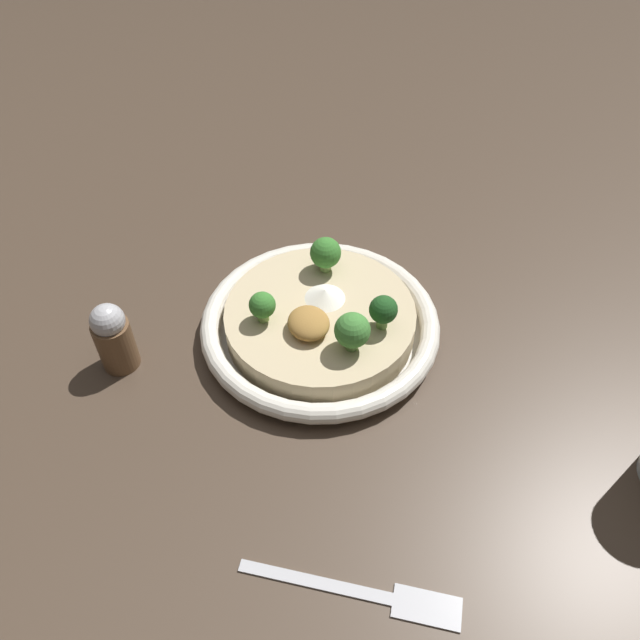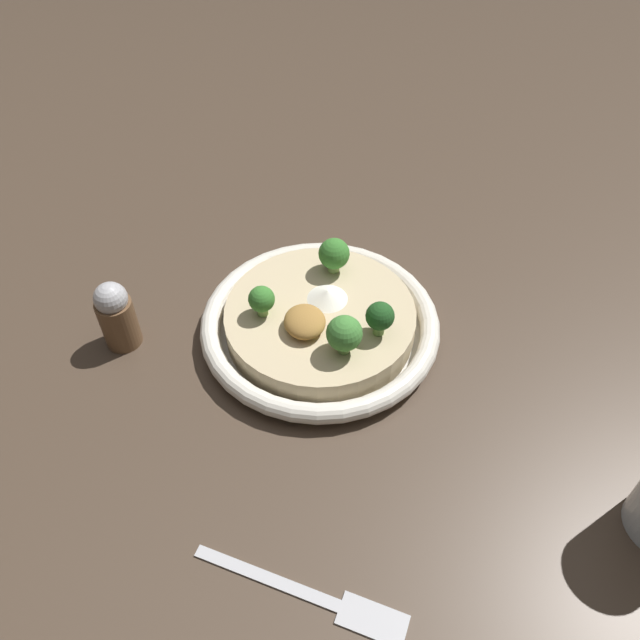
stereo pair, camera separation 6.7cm
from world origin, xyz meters
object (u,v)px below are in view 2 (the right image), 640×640
object	(u,v)px
broccoli_front_left	(262,300)
pepper_shaker	(116,315)
fork_utensil	(321,599)
broccoli_back_right	(380,317)
broccoli_right	(344,334)
broccoli_back_left	(334,254)
risotto_bowl	(320,323)

from	to	relation	value
broccoli_front_left	pepper_shaker	bearing A→B (deg)	-97.49
broccoli_front_left	fork_utensil	world-z (taller)	broccoli_front_left
broccoli_back_right	broccoli_right	world-z (taller)	broccoli_right
broccoli_right	pepper_shaker	xyz separation A→B (m)	(-0.08, -0.22, -0.02)
broccoli_right	pepper_shaker	world-z (taller)	pepper_shaker
broccoli_back_left	broccoli_back_right	bearing A→B (deg)	15.05
risotto_bowl	fork_utensil	distance (m)	0.28
broccoli_right	pepper_shaker	size ratio (longest dim) A/B	0.53
broccoli_back_right	risotto_bowl	bearing A→B (deg)	-128.00
risotto_bowl	fork_utensil	world-z (taller)	risotto_bowl
broccoli_front_left	broccoli_right	world-z (taller)	broccoli_right
broccoli_back_left	broccoli_right	size ratio (longest dim) A/B	0.95
risotto_bowl	pepper_shaker	size ratio (longest dim) A/B	3.15
risotto_bowl	broccoli_front_left	bearing A→B (deg)	-95.38
broccoli_right	broccoli_back_left	bearing A→B (deg)	174.00
broccoli_right	broccoli_back_right	bearing A→B (deg)	113.80
fork_utensil	pepper_shaker	distance (m)	0.35
broccoli_back_left	pepper_shaker	distance (m)	0.24
broccoli_back_left	pepper_shaker	xyz separation A→B (m)	(0.03, -0.24, -0.02)
broccoli_front_left	broccoli_right	xyz separation A→B (m)	(0.06, 0.07, 0.00)
risotto_bowl	broccoli_front_left	size ratio (longest dim) A/B	7.30
broccoli_back_left	broccoli_right	distance (m)	0.12
broccoli_back_left	pepper_shaker	bearing A→B (deg)	-81.78
broccoli_back_right	pepper_shaker	bearing A→B (deg)	-104.26
broccoli_front_left	risotto_bowl	bearing A→B (deg)	84.62
risotto_bowl	broccoli_right	xyz separation A→B (m)	(0.06, 0.01, 0.04)
fork_utensil	pepper_shaker	xyz separation A→B (m)	(-0.30, -0.16, 0.04)
broccoli_right	broccoli_front_left	bearing A→B (deg)	-131.39
risotto_bowl	broccoli_right	distance (m)	0.07
broccoli_back_right	fork_utensil	bearing A→B (deg)	-23.04
broccoli_back_right	fork_utensil	size ratio (longest dim) A/B	0.24
broccoli_back_left	broccoli_back_right	xyz separation A→B (m)	(0.10, 0.03, -0.00)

